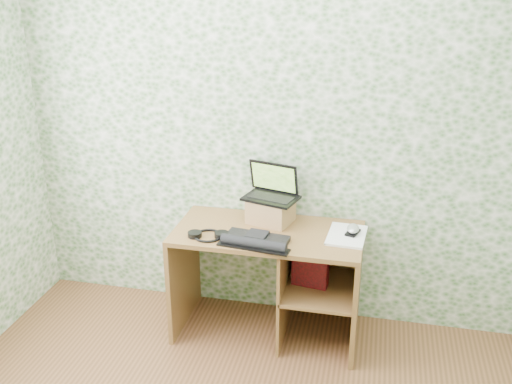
% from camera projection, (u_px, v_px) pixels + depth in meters
% --- Properties ---
extents(wall_back, '(3.50, 0.00, 3.50)m').
position_uv_depth(wall_back, '(278.00, 135.00, 3.71)').
color(wall_back, silver).
rests_on(wall_back, ground).
extents(desk, '(1.20, 0.60, 0.75)m').
position_uv_depth(desk, '(280.00, 267.00, 3.74)').
color(desk, brown).
rests_on(desk, floor).
extents(riser, '(0.32, 0.29, 0.16)m').
position_uv_depth(riser, '(271.00, 211.00, 3.74)').
color(riser, olive).
rests_on(riser, desk).
extents(laptop, '(0.39, 0.32, 0.23)m').
position_uv_depth(laptop, '(272.00, 190.00, 3.72)').
color(laptop, black).
rests_on(laptop, riser).
extents(keyboard, '(0.45, 0.27, 0.06)m').
position_uv_depth(keyboard, '(256.00, 241.00, 3.46)').
color(keyboard, black).
rests_on(keyboard, desk).
extents(headphones, '(0.25, 0.22, 0.03)m').
position_uv_depth(headphones, '(208.00, 235.00, 3.55)').
color(headphones, black).
rests_on(headphones, desk).
extents(notepad, '(0.25, 0.34, 0.02)m').
position_uv_depth(notepad, '(347.00, 235.00, 3.56)').
color(notepad, white).
rests_on(notepad, desk).
extents(mouse, '(0.11, 0.14, 0.04)m').
position_uv_depth(mouse, '(353.00, 230.00, 3.56)').
color(mouse, silver).
rests_on(mouse, notepad).
extents(pen, '(0.03, 0.14, 0.01)m').
position_uv_depth(pen, '(355.00, 232.00, 3.58)').
color(pen, black).
rests_on(pen, notepad).
extents(red_box, '(0.24, 0.11, 0.28)m').
position_uv_depth(red_box, '(310.00, 266.00, 3.66)').
color(red_box, maroon).
rests_on(red_box, desk).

